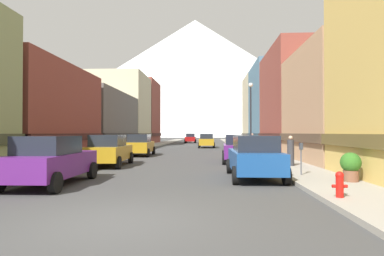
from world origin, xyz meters
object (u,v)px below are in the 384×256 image
Objects in this scene: car_right_0 at (254,157)px; car_right_1 at (238,148)px; car_left_0 at (51,160)px; potted_plant_0 at (351,165)px; fire_hydrant_near at (340,183)px; pedestrian_0 at (252,142)px; car_left_2 at (140,145)px; parking_meter_near at (301,154)px; pedestrian_1 at (252,143)px; streetlamp_right at (251,107)px; car_driving_0 at (207,141)px; car_driving_1 at (190,138)px; car_left_1 at (109,150)px; pedestrian_2 at (291,152)px.

car_right_0 is 0.99× the size of car_right_1.
potted_plant_0 is (10.80, 0.46, -0.18)m from car_left_0.
fire_hydrant_near is 0.41× the size of pedestrian_0.
car_left_2 reaches higher than fire_hydrant_near.
potted_plant_0 is 0.61× the size of pedestrian_0.
parking_meter_near is 19.09m from pedestrian_1.
fire_hydrant_near is at bearing -89.68° from streetlamp_right.
car_right_0 is 13.58m from streetlamp_right.
pedestrian_0 reaches higher than car_right_0.
car_right_1 is at bearing 97.86° from fire_hydrant_near.
potted_plant_0 is at bearing 62.05° from fire_hydrant_near.
car_driving_0 is 3.31× the size of parking_meter_near.
pedestrian_0 is (7.85, -28.15, 0.04)m from car_driving_1.
car_left_0 is 2.60× the size of pedestrian_0.
fire_hydrant_near is at bearing -91.95° from pedestrian_0.
pedestrian_0 reaches higher than car_left_1.
car_driving_1 is 29.02m from pedestrian_1.
car_left_0 is at bearing -128.71° from car_right_1.
car_left_0 and car_right_1 have the same top height.
potted_plant_0 is at bearing -87.92° from pedestrian_0.
car_driving_0 is at bearing 118.24° from pedestrian_0.
pedestrian_0 reaches higher than potted_plant_0.
pedestrian_1 is (7.85, -27.94, -0.02)m from car_driving_1.
car_right_1 reaches higher than potted_plant_0.
car_left_1 is 13.03m from fire_hydrant_near.
parking_meter_near is at bearing -88.23° from streetlamp_right.
parking_meter_near is 2.18m from potted_plant_0.
pedestrian_0 reaches higher than car_left_0.
car_left_1 is 42.59m from car_driving_1.
fire_hydrant_near is (9.25, -2.46, -0.37)m from car_left_0.
parking_meter_near is (1.95, -7.26, 0.11)m from car_right_1.
pedestrian_2 is (0.50, 3.71, -0.13)m from parking_meter_near.
car_left_2 is at bearing 118.02° from fire_hydrant_near.
fire_hydrant_near is at bearing -82.14° from car_right_1.
car_left_0 reaches higher than pedestrian_1.
car_left_2 is at bearing -178.32° from streetlamp_right.
car_driving_1 reaches higher than parking_meter_near.
car_driving_1 is 2.58× the size of pedestrian_0.
pedestrian_1 is (0.00, 0.21, -0.06)m from pedestrian_0.
car_left_2 is at bearing -109.99° from car_driving_0.
car_left_1 reaches higher than parking_meter_near.
fire_hydrant_near is 23.78m from pedestrian_1.
car_right_1 is 1.02× the size of car_driving_0.
pedestrian_0 is 1.07× the size of pedestrian_1.
car_driving_1 is (-5.40, 47.20, 0.00)m from car_right_0.
car_left_1 is at bearing 148.46° from car_right_0.
car_driving_1 is at bearing 105.69° from pedestrian_1.
parking_meter_near is 0.78× the size of pedestrian_0.
car_right_1 is 12.06m from fire_hydrant_near.
car_right_0 is 0.75× the size of streetlamp_right.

